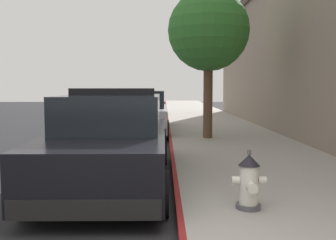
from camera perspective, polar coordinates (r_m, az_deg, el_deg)
ground_plane at (r=14.02m, az=-17.05°, el=-2.64°), size 29.55×60.00×0.20m
sidewalk_pavement at (r=13.58m, az=8.02°, el=-1.97°), size 3.61×60.00×0.15m
curb_painted_edge at (r=13.43m, az=0.22°, el=-2.00°), size 0.08×60.00×0.15m
police_cruiser at (r=6.78m, az=-8.33°, el=-3.24°), size 1.94×4.84×1.68m
parked_car_silver_ahead at (r=14.05m, az=-3.94°, el=1.02°), size 1.94×4.84×1.56m
fire_hydrant at (r=5.04m, az=11.98°, el=-9.02°), size 0.44×0.40×0.76m
street_tree at (r=11.81m, az=6.07°, el=13.05°), size 2.44×2.44×4.47m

